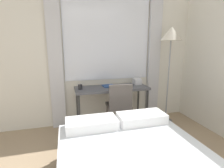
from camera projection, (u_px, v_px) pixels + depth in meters
name	position (u px, v px, depth m)	size (l,w,h in m)	color
wall_back_with_window	(97.00, 53.00, 3.23)	(4.78, 0.13, 2.70)	silver
desk	(112.00, 91.00, 3.12)	(1.29, 0.48, 0.76)	#4C4C51
desk_chair	(119.00, 104.00, 2.94)	(0.43, 0.43, 0.88)	#59514C
standing_lamp	(171.00, 40.00, 3.14)	(0.40, 0.40, 1.81)	#4C4C51
telephone	(137.00, 81.00, 3.34)	(0.15, 0.16, 0.12)	silver
book	(109.00, 86.00, 3.15)	(0.22, 0.20, 0.02)	navy
mug	(80.00, 87.00, 2.94)	(0.07, 0.07, 0.08)	#262628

